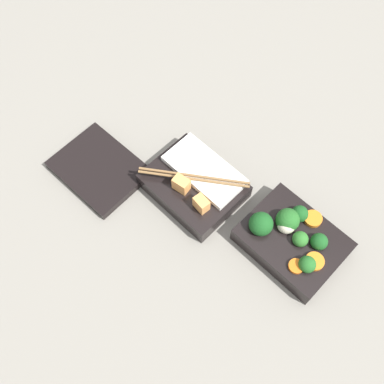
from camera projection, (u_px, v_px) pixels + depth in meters
The scene contains 4 objects.
ground_plane at pixel (242, 221), 0.84m from camera, with size 3.00×3.00×0.00m, color gray.
bento_tray_vegetable at pixel (291, 238), 0.80m from camera, with size 0.18×0.14×0.07m.
bento_tray_rice at pixel (195, 184), 0.86m from camera, with size 0.18×0.14×0.07m.
bento_lid at pixel (99, 169), 0.89m from camera, with size 0.17×0.13×0.02m, color black.
Camera 1 is at (-0.18, 0.31, 0.77)m, focal length 42.00 mm.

